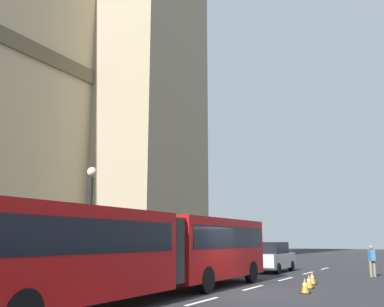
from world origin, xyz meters
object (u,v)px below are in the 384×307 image
Objects in this scene: traffic_cone_west at (305,286)px; pedestrian_near_cones at (372,260)px; sedan_lead at (272,257)px; articulated_bus at (153,247)px; street_lamp at (90,216)px; traffic_cone_east at (312,278)px; traffic_cone_middle at (309,281)px.

pedestrian_near_cones is at bearing -8.60° from traffic_cone_west.
sedan_lead is 6.00m from pedestrian_near_cones.
articulated_bus is 4.93m from street_lamp.
traffic_cone_west is (-9.67, -4.60, -0.63)m from sedan_lead.
pedestrian_near_cones reaches higher than traffic_cone_east.
articulated_bus is at bearing -108.66° from street_lamp.
pedestrian_near_cones reaches higher than traffic_cone_middle.
pedestrian_near_cones is (7.31, -1.65, 0.63)m from traffic_cone_middle.
traffic_cone_west is 9.62m from street_lamp.
sedan_lead is 10.73m from traffic_cone_west.
street_lamp is at bearing 160.14° from sedan_lead.
traffic_cone_east is at bearing -55.20° from street_lamp.
sedan_lead is 12.89m from street_lamp.
street_lamp is (-5.80, 8.34, 2.77)m from traffic_cone_east.
sedan_lead reaches higher than pedestrian_near_cones.
traffic_cone_middle is 1.80m from traffic_cone_east.
traffic_cone_west is 0.11× the size of street_lamp.
pedestrian_near_cones is (11.33, -10.29, -2.14)m from street_lamp.
street_lamp reaches higher than articulated_bus.
articulated_bus is 27.61× the size of traffic_cone_east.
traffic_cone_east is (3.52, 0.58, 0.00)m from traffic_cone_west.
articulated_bus is 3.64× the size of sedan_lead.
sedan_lead is (13.48, 0.19, -0.83)m from articulated_bus.
traffic_cone_west is at bearing -170.75° from traffic_cone_middle.
street_lamp reaches higher than sedan_lead.
traffic_cone_west is at bearing -170.61° from traffic_cone_east.
articulated_bus is 9.47× the size of pedestrian_near_cones.
sedan_lead is at bearing -19.86° from street_lamp.
traffic_cone_middle and traffic_cone_east have the same top height.
street_lamp is (-4.02, 8.64, 2.77)m from traffic_cone_middle.
street_lamp is (-11.96, 4.32, 2.14)m from sedan_lead.
traffic_cone_west is 0.34× the size of pedestrian_near_cones.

